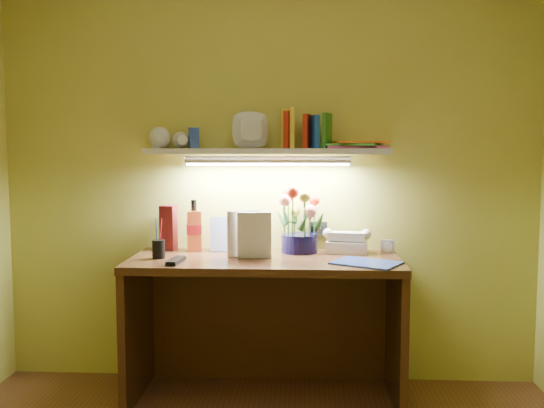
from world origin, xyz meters
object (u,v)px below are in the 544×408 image
Objects in this scene: flower_bouquet at (299,221)px; telephone at (347,241)px; desk at (265,328)px; desk_clock at (388,246)px; whisky_bottle at (194,225)px.

telephone is at bearing 0.01° from flower_bouquet.
desk is at bearing -134.06° from flower_bouquet.
desk_clock is at bearing 16.47° from desk.
whisky_bottle is (-0.58, 0.01, -0.03)m from flower_bouquet.
desk_clock is (0.65, 0.19, 0.41)m from desk.
flower_bouquet is 0.50m from desk_clock.
whisky_bottle is at bearing -170.46° from desk_clock.
desk is at bearing -25.38° from whisky_bottle.
whisky_bottle reaches higher than telephone.
flower_bouquet is 1.59× the size of telephone.
flower_bouquet reaches higher than desk_clock.
whisky_bottle reaches higher than desk_clock.
telephone reaches higher than desk_clock.
desk_clock is 1.07m from whisky_bottle.
flower_bouquet is at bearing -169.07° from desk_clock.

